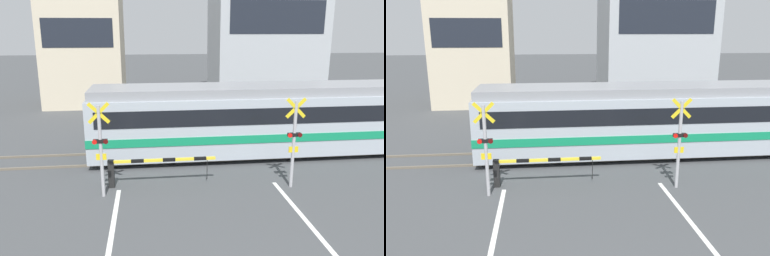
# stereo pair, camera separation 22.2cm
# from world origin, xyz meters

# --- Properties ---
(rail_track_near) EXTENTS (50.00, 0.10, 0.08)m
(rail_track_near) POSITION_xyz_m (0.00, 10.09, 0.04)
(rail_track_near) COLOR #6B6051
(rail_track_near) RESTS_ON ground_plane
(rail_track_far) EXTENTS (50.00, 0.10, 0.08)m
(rail_track_far) POSITION_xyz_m (0.00, 11.53, 0.04)
(rail_track_far) COLOR #6B6051
(rail_track_far) RESTS_ON ground_plane
(commuter_train) EXTENTS (17.38, 2.67, 2.99)m
(commuter_train) POSITION_xyz_m (4.69, 10.81, 1.60)
(commuter_train) COLOR #ADB7C1
(commuter_train) RESTS_ON ground_plane
(crossing_barrier_near) EXTENTS (3.67, 0.20, 0.96)m
(crossing_barrier_near) POSITION_xyz_m (-1.95, 7.99, 0.70)
(crossing_barrier_near) COLOR black
(crossing_barrier_near) RESTS_ON ground_plane
(crossing_barrier_far) EXTENTS (3.67, 0.20, 0.96)m
(crossing_barrier_far) POSITION_xyz_m (1.95, 13.73, 0.70)
(crossing_barrier_far) COLOR black
(crossing_barrier_far) RESTS_ON ground_plane
(crossing_signal_left) EXTENTS (0.68, 0.15, 3.08)m
(crossing_signal_left) POSITION_xyz_m (-3.13, 7.29, 1.70)
(crossing_signal_left) COLOR #B2B2B7
(crossing_signal_left) RESTS_ON ground_plane
(crossing_signal_right) EXTENTS (0.68, 0.15, 3.08)m
(crossing_signal_right) POSITION_xyz_m (3.13, 7.29, 1.70)
(crossing_signal_right) COLOR #B2B2B7
(crossing_signal_right) RESTS_ON ground_plane
(building_left_of_street) EXTENTS (5.28, 5.34, 9.11)m
(building_left_of_street) POSITION_xyz_m (-5.92, 23.66, 4.56)
(building_left_of_street) COLOR beige
(building_left_of_street) RESTS_ON ground_plane
(building_right_of_street) EXTENTS (7.82, 5.34, 10.97)m
(building_right_of_street) POSITION_xyz_m (7.19, 23.66, 5.48)
(building_right_of_street) COLOR #B2B7BC
(building_right_of_street) RESTS_ON ground_plane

